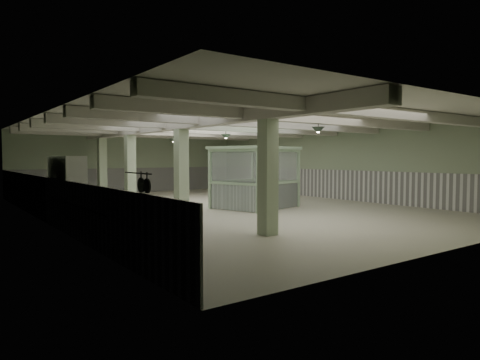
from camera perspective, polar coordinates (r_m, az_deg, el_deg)
floor at (r=18.20m, az=-2.31°, el=-3.74°), size 20.00×20.00×0.00m
ceiling at (r=18.14m, az=-2.33°, el=7.63°), size 14.00×20.00×0.02m
wall_back at (r=26.98m, az=-14.17°, el=2.20°), size 14.00×0.02×3.60m
wall_front at (r=11.22m, az=27.27°, el=0.95°), size 14.00×0.02×3.60m
wall_left at (r=15.35m, az=-24.64°, el=1.48°), size 0.02×20.00×3.60m
wall_right at (r=22.71m, az=12.56°, el=2.08°), size 0.02×20.00×3.60m
wainscot_left at (r=15.42m, az=-24.46°, el=-2.42°), size 0.05×19.90×1.50m
wainscot_right at (r=22.74m, az=12.49°, el=-0.56°), size 0.05×19.90×1.50m
wainscot_back at (r=26.99m, az=-14.13°, el=-0.03°), size 13.90×0.05×1.50m
girder at (r=16.87m, az=-9.48°, el=7.19°), size 0.45×19.90×0.40m
beam_a at (r=12.60m, az=17.13°, el=8.72°), size 13.90×0.35×0.32m
beam_b at (r=14.24m, az=8.99°, el=8.14°), size 13.90×0.35×0.32m
beam_c at (r=16.11m, az=2.64°, el=7.57°), size 13.90×0.35×0.32m
beam_d at (r=18.12m, az=-2.33°, el=7.06°), size 13.90×0.35×0.32m
beam_e at (r=20.25m, az=-6.28°, el=6.62°), size 13.90×0.35×0.32m
beam_f at (r=22.45m, az=-9.46°, el=6.24°), size 13.90×0.35×0.32m
beam_g at (r=24.71m, az=-12.06°, el=5.92°), size 13.90×0.35×0.32m
column_a at (r=11.77m, az=3.73°, el=1.36°), size 0.42×0.42×3.60m
column_b at (r=15.94m, az=-7.83°, el=1.77°), size 0.42×0.42×3.60m
column_c at (r=20.48m, az=-14.44°, el=1.97°), size 0.42×0.42×3.60m
column_d at (r=24.25m, az=-17.91°, el=2.06°), size 0.42×0.42×3.60m
hook_rail at (r=8.07m, az=-13.49°, el=0.89°), size 0.02×1.20×0.02m
pendant_front at (r=14.57m, az=10.38°, el=6.55°), size 0.44×0.44×0.22m
pendant_mid at (r=18.79m, az=-1.90°, el=5.79°), size 0.44×0.44×0.22m
pendant_back at (r=23.10m, az=-8.89°, el=5.23°), size 0.44×0.44×0.22m
prep_counter at (r=12.34m, az=-19.34°, el=-4.97°), size 0.94×5.40×0.91m
pitcher_near at (r=12.70m, az=-20.07°, el=-2.05°), size 0.28×0.30×0.32m
pitcher_far at (r=10.65m, az=-16.86°, el=-3.03°), size 0.22×0.25×0.28m
veg_colander at (r=11.00m, az=-17.81°, el=-3.03°), size 0.59×0.59×0.22m
orange_bowl at (r=11.09m, az=-16.60°, el=-3.26°), size 0.38×0.38×0.10m
skillet_near at (r=7.82m, az=-12.29°, el=-0.77°), size 0.04×0.26×0.26m
skillet_far at (r=8.06m, az=-13.04°, el=-0.67°), size 0.04×0.27×0.27m
walkin_cooler at (r=14.16m, az=-22.02°, el=-1.47°), size 0.93×2.37×2.17m
guard_booth at (r=18.23m, az=2.02°, el=1.81°), size 3.84×3.50×2.60m
filing_cabinet at (r=19.52m, az=5.51°, el=-1.58°), size 0.47×0.60×1.16m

